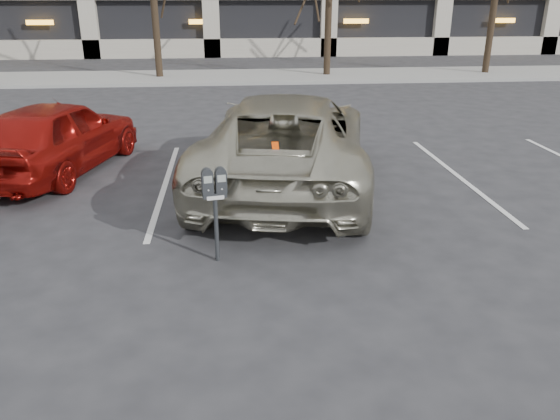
% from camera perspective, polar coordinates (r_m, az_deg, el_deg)
% --- Properties ---
extents(ground, '(140.00, 140.00, 0.00)m').
position_cam_1_polar(ground, '(8.10, -3.68, -2.32)').
color(ground, '#28282B').
rests_on(ground, ground).
extents(sidewalk, '(80.00, 4.00, 0.12)m').
position_cam_1_polar(sidewalk, '(23.63, -4.99, 13.70)').
color(sidewalk, gray).
rests_on(sidewalk, ground).
extents(stall_lines, '(16.90, 5.20, 0.00)m').
position_cam_1_polar(stall_lines, '(10.32, -11.91, 2.63)').
color(stall_lines, silver).
rests_on(stall_lines, ground).
extents(parking_meter, '(0.34, 0.18, 1.25)m').
position_cam_1_polar(parking_meter, '(6.92, -6.85, 1.87)').
color(parking_meter, black).
rests_on(parking_meter, ground).
extents(suv_silver, '(3.83, 6.44, 1.68)m').
position_cam_1_polar(suv_silver, '(9.88, 0.67, 7.31)').
color(suv_silver, '#B6B29B').
rests_on(suv_silver, ground).
extents(car_red, '(2.76, 4.56, 1.45)m').
position_cam_1_polar(car_red, '(11.50, -22.29, 7.18)').
color(car_red, '#99130D').
rests_on(car_red, ground).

